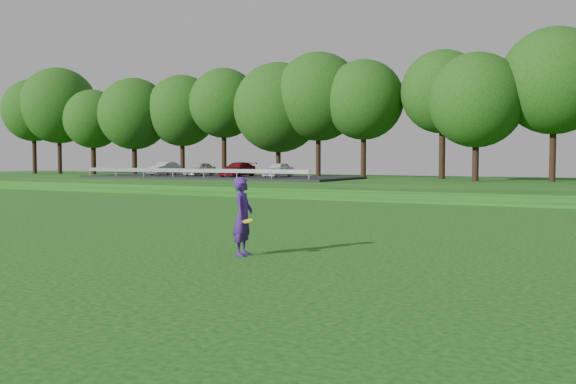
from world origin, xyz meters
The scene contains 6 objects.
ground centered at (0.00, 0.00, 0.00)m, with size 140.00×140.00×0.00m, color #133C0B.
berm centered at (0.00, 34.00, 0.30)m, with size 130.00×30.00×0.60m, color #133C0B.
walking_path centered at (0.00, 20.00, 0.02)m, with size 130.00×1.60×0.04m, color gray.
treeline centered at (0.00, 38.00, 8.10)m, with size 104.00×7.00×15.00m, color #17420F, non-canonical shape.
parking_lot centered at (-23.89, 32.78, 0.98)m, with size 24.00×9.00×1.38m.
woman centered at (0.01, -0.02, 0.93)m, with size 0.69×0.77×1.86m.
Camera 1 is at (8.25, -12.70, 2.30)m, focal length 40.00 mm.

